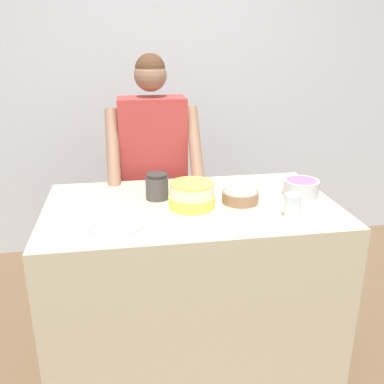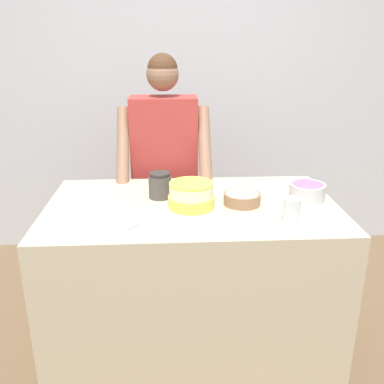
{
  "view_description": "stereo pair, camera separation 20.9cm",
  "coord_description": "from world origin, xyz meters",
  "px_view_note": "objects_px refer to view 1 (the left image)",
  "views": [
    {
      "loc": [
        -0.32,
        -1.55,
        1.71
      ],
      "look_at": [
        -0.0,
        0.39,
        1.0
      ],
      "focal_mm": 40.0,
      "sensor_mm": 36.0,
      "label": 1
    },
    {
      "loc": [
        -0.12,
        -1.58,
        1.71
      ],
      "look_at": [
        -0.0,
        0.39,
        1.0
      ],
      "focal_mm": 40.0,
      "sensor_mm": 36.0,
      "label": 2
    }
  ],
  "objects_px": {
    "person_baker": "(153,162)",
    "frosting_bowl_purple": "(301,187)",
    "drinking_glass": "(293,206)",
    "frosting_bowl_white": "(240,196)",
    "cake": "(192,197)",
    "ceramic_plate": "(116,225)",
    "stoneware_jar": "(157,186)"
  },
  "relations": [
    {
      "from": "person_baker",
      "to": "ceramic_plate",
      "type": "xyz_separation_m",
      "value": [
        -0.23,
        -0.85,
        -0.04
      ]
    },
    {
      "from": "person_baker",
      "to": "drinking_glass",
      "type": "bearing_deg",
      "value": -56.64
    },
    {
      "from": "stoneware_jar",
      "to": "frosting_bowl_white",
      "type": "bearing_deg",
      "value": -16.42
    },
    {
      "from": "cake",
      "to": "frosting_bowl_purple",
      "type": "bearing_deg",
      "value": 8.76
    },
    {
      "from": "cake",
      "to": "stoneware_jar",
      "type": "xyz_separation_m",
      "value": [
        -0.15,
        0.17,
        0.0
      ]
    },
    {
      "from": "person_baker",
      "to": "frosting_bowl_purple",
      "type": "distance_m",
      "value": 0.95
    },
    {
      "from": "person_baker",
      "to": "frosting_bowl_white",
      "type": "xyz_separation_m",
      "value": [
        0.39,
        -0.65,
        -0.02
      ]
    },
    {
      "from": "cake",
      "to": "frosting_bowl_white",
      "type": "relative_size",
      "value": 1.62
    },
    {
      "from": "person_baker",
      "to": "ceramic_plate",
      "type": "height_order",
      "value": "person_baker"
    },
    {
      "from": "cake",
      "to": "frosting_bowl_white",
      "type": "bearing_deg",
      "value": 10.93
    },
    {
      "from": "ceramic_plate",
      "to": "stoneware_jar",
      "type": "height_order",
      "value": "stoneware_jar"
    },
    {
      "from": "cake",
      "to": "stoneware_jar",
      "type": "distance_m",
      "value": 0.23
    },
    {
      "from": "frosting_bowl_white",
      "to": "stoneware_jar",
      "type": "xyz_separation_m",
      "value": [
        -0.41,
        0.12,
        0.03
      ]
    },
    {
      "from": "stoneware_jar",
      "to": "drinking_glass",
      "type": "bearing_deg",
      "value": -30.26
    },
    {
      "from": "frosting_bowl_white",
      "to": "stoneware_jar",
      "type": "height_order",
      "value": "stoneware_jar"
    },
    {
      "from": "cake",
      "to": "frosting_bowl_purple",
      "type": "height_order",
      "value": "cake"
    },
    {
      "from": "ceramic_plate",
      "to": "frosting_bowl_white",
      "type": "bearing_deg",
      "value": 17.57
    },
    {
      "from": "person_baker",
      "to": "stoneware_jar",
      "type": "height_order",
      "value": "person_baker"
    },
    {
      "from": "stoneware_jar",
      "to": "ceramic_plate",
      "type": "bearing_deg",
      "value": -123.67
    },
    {
      "from": "person_baker",
      "to": "frosting_bowl_purple",
      "type": "xyz_separation_m",
      "value": [
        0.74,
        -0.61,
        -0.0
      ]
    },
    {
      "from": "drinking_glass",
      "to": "frosting_bowl_white",
      "type": "bearing_deg",
      "value": 129.31
    },
    {
      "from": "person_baker",
      "to": "drinking_glass",
      "type": "distance_m",
      "value": 1.05
    },
    {
      "from": "stoneware_jar",
      "to": "frosting_bowl_purple",
      "type": "bearing_deg",
      "value": -5.93
    },
    {
      "from": "stoneware_jar",
      "to": "person_baker",
      "type": "bearing_deg",
      "value": 87.63
    },
    {
      "from": "person_baker",
      "to": "frosting_bowl_white",
      "type": "distance_m",
      "value": 0.76
    },
    {
      "from": "person_baker",
      "to": "drinking_glass",
      "type": "relative_size",
      "value": 14.54
    },
    {
      "from": "drinking_glass",
      "to": "ceramic_plate",
      "type": "height_order",
      "value": "drinking_glass"
    },
    {
      "from": "person_baker",
      "to": "frosting_bowl_white",
      "type": "relative_size",
      "value": 8.75
    },
    {
      "from": "person_baker",
      "to": "cake",
      "type": "relative_size",
      "value": 5.4
    },
    {
      "from": "frosting_bowl_white",
      "to": "stoneware_jar",
      "type": "distance_m",
      "value": 0.43
    },
    {
      "from": "cake",
      "to": "stoneware_jar",
      "type": "bearing_deg",
      "value": 131.98
    },
    {
      "from": "frosting_bowl_white",
      "to": "ceramic_plate",
      "type": "relative_size",
      "value": 0.76
    }
  ]
}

